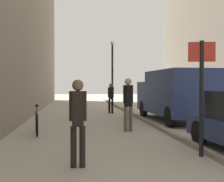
% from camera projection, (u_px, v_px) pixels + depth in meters
% --- Properties ---
extents(ground_plane, '(80.00, 80.00, 0.00)m').
position_uv_depth(ground_plane, '(109.00, 122.00, 13.24)').
color(ground_plane, '#A8A093').
extents(kerb_strip, '(0.16, 40.00, 0.12)m').
position_uv_depth(kerb_strip, '(145.00, 121.00, 13.42)').
color(kerb_strip, gray).
rests_on(kerb_strip, ground_plane).
extents(pedestrian_main_foreground, '(0.34, 0.22, 1.71)m').
position_uv_depth(pedestrian_main_foreground, '(78.00, 117.00, 6.01)').
color(pedestrian_main_foreground, black).
rests_on(pedestrian_main_foreground, ground_plane).
extents(pedestrian_mid_block, '(0.36, 0.26, 1.84)m').
position_uv_depth(pedestrian_mid_block, '(128.00, 101.00, 10.66)').
color(pedestrian_mid_block, brown).
rests_on(pedestrian_mid_block, ground_plane).
extents(pedestrian_far_crossing, '(0.33, 0.23, 1.69)m').
position_uv_depth(pedestrian_far_crossing, '(111.00, 96.00, 17.48)').
color(pedestrian_far_crossing, black).
rests_on(pedestrian_far_crossing, ground_plane).
extents(delivery_van, '(2.18, 5.64, 2.23)m').
position_uv_depth(delivery_van, '(174.00, 94.00, 13.84)').
color(delivery_van, navy).
rests_on(delivery_van, ground_plane).
extents(street_sign_post, '(0.59, 0.15, 2.60)m').
position_uv_depth(street_sign_post, '(202.00, 88.00, 6.94)').
color(street_sign_post, black).
rests_on(street_sign_post, ground_plane).
extents(lamp_post, '(0.28, 0.28, 4.76)m').
position_uv_depth(lamp_post, '(112.00, 69.00, 22.41)').
color(lamp_post, black).
rests_on(lamp_post, ground_plane).
extents(bicycle_leaning, '(0.30, 1.76, 0.98)m').
position_uv_depth(bicycle_leaning, '(37.00, 123.00, 10.06)').
color(bicycle_leaning, black).
rests_on(bicycle_leaning, ground_plane).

